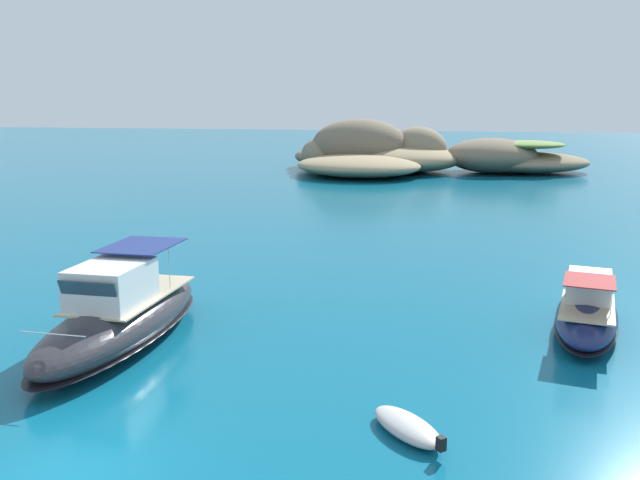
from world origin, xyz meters
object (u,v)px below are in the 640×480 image
Objects in this scene: islet_large at (370,154)px; motorboat_navy at (587,312)px; motorboat_charcoal at (121,317)px; dinghy_tender at (407,427)px; islet_small at (509,158)px.

islet_large reaches higher than motorboat_navy.
motorboat_charcoal is 4.01× the size of dinghy_tender.
islet_large is 61.25m from motorboat_navy.
islet_small is 2.52× the size of motorboat_navy.
islet_small is 68.43m from motorboat_charcoal.
motorboat_navy is (16.82, 5.26, -0.30)m from motorboat_charcoal.
islet_small is (17.45, 2.25, -0.39)m from islet_large.
islet_large is 1.35× the size of islet_small.
islet_small is at bearing 84.98° from dinghy_tender.
dinghy_tender is (11.24, -68.43, -1.96)m from islet_large.
motorboat_navy is at bearing -73.67° from islet_large.
islet_large is 64.04m from motorboat_charcoal.
dinghy_tender is at bearing -80.67° from islet_large.
islet_small reaches higher than dinghy_tender.
islet_small is 70.96m from dinghy_tender.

